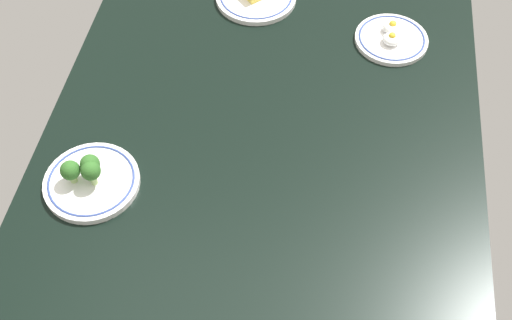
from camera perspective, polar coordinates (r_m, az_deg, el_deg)
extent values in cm
cube|color=black|center=(139.73, 0.00, -0.99)|extent=(156.79, 97.07, 4.00)
cylinder|color=white|center=(139.02, -14.34, -1.92)|extent=(20.12, 20.12, 1.45)
torus|color=#33478C|center=(138.45, -14.40, -1.74)|extent=(18.20, 18.20, 0.50)
cylinder|color=#9EBC72|center=(137.79, -14.26, -1.08)|extent=(1.44, 1.44, 2.75)
sphere|color=#2D6023|center=(135.51, -14.50, -0.36)|extent=(4.12, 4.12, 4.12)
cylinder|color=#9EBC72|center=(138.44, -15.90, -1.52)|extent=(1.46, 1.46, 2.14)
sphere|color=#2D6023|center=(136.39, -16.14, -0.88)|extent=(4.16, 4.16, 4.16)
cylinder|color=#9EBC72|center=(136.77, -14.20, -1.65)|extent=(1.44, 1.44, 2.73)
sphere|color=#2D6023|center=(134.48, -14.44, -0.93)|extent=(4.12, 4.12, 4.12)
cylinder|color=white|center=(167.29, 11.90, 10.41)|extent=(18.27, 18.27, 1.16)
torus|color=#33478C|center=(166.91, 11.94, 10.56)|extent=(16.58, 16.58, 0.50)
ellipsoid|color=white|center=(167.82, 11.97, 11.41)|extent=(4.58, 4.58, 2.52)
sphere|color=yellow|center=(167.09, 12.04, 11.70)|extent=(1.83, 1.83, 1.83)
ellipsoid|color=white|center=(164.68, 11.91, 10.43)|extent=(4.38, 4.38, 2.41)
sphere|color=yellow|center=(163.96, 11.98, 10.71)|extent=(1.75, 1.75, 1.75)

